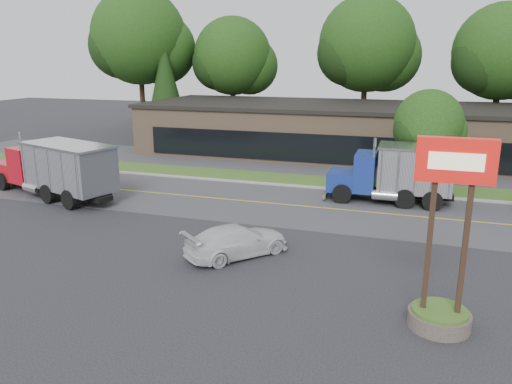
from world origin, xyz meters
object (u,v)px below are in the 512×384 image
Objects in this scene: dump_truck_red at (56,168)px; rally_car at (237,241)px; bilo_sign at (445,267)px; dump_truck_blue at (397,172)px.

dump_truck_red is 2.23× the size of rally_car.
dump_truck_blue is (-2.03, 14.00, -0.22)m from bilo_sign.
dump_truck_red and dump_truck_blue have the same top height.
dump_truck_red is at bearing 13.92° from dump_truck_blue.
rally_car is at bearing 59.52° from dump_truck_blue.
dump_truck_red is 14.53m from rally_car.
bilo_sign is 14.15m from dump_truck_blue.
dump_truck_blue is at bearing -147.25° from dump_truck_red.
dump_truck_blue is (19.42, 5.09, -0.02)m from dump_truck_red.
dump_truck_red is at bearing 157.44° from bilo_sign.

